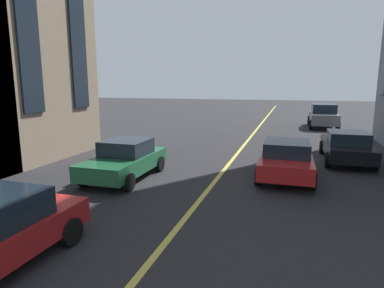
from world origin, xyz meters
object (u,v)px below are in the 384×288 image
car_red_parked_a (286,158)px  car_black_mid (346,146)px  car_green_parked_b (125,159)px  car_grey_far (323,116)px

car_red_parked_a → car_black_mid: same height
car_green_parked_b → car_black_mid: (5.20, -8.17, 0.00)m
car_red_parked_a → car_grey_far: car_grey_far is taller
car_black_mid → car_grey_far: bearing=0.0°
car_red_parked_a → car_grey_far: size_ratio=0.94×
car_green_parked_b → car_grey_far: 19.08m
car_green_parked_b → car_red_parked_a: bearing=-71.2°
car_green_parked_b → car_red_parked_a: 5.98m
car_red_parked_a → car_grey_far: 15.52m
car_red_parked_a → car_black_mid: bearing=-37.5°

